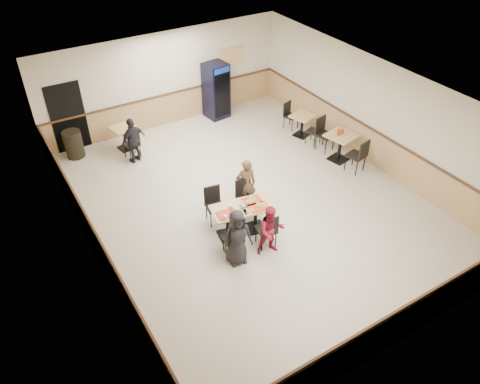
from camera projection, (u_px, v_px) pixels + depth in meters
ground at (250, 202)px, 12.08m from camera, size 10.00×10.00×0.00m
room_shell at (255, 124)px, 14.21m from camera, size 10.00×10.00×10.00m
main_table at (242, 216)px, 10.86m from camera, size 1.50×0.93×0.75m
main_chairs at (240, 217)px, 10.86m from camera, size 1.51×1.83×0.95m
diner_woman_left at (237, 237)px, 9.98m from camera, size 0.72×0.52×1.38m
diner_woman_right at (271, 230)px, 10.26m from camera, size 0.72×0.62×1.25m
diner_man_opposite at (246, 184)px, 11.51m from camera, size 0.59×0.48×1.41m
lone_diner at (133, 140)px, 13.23m from camera, size 0.87×0.56×1.37m
tabletop_clutter at (245, 207)px, 10.67m from camera, size 1.25×0.68×0.12m
side_table_near at (340, 143)px, 13.37m from camera, size 0.92×0.92×0.82m
side_table_near_chair_south at (356, 155)px, 12.94m from camera, size 0.58×0.58×1.04m
side_table_near_chair_north at (325, 134)px, 13.83m from camera, size 0.58×0.58×1.04m
side_table_far at (302, 122)px, 14.54m from camera, size 0.83×0.83×0.70m
side_table_far_chair_south at (314, 131)px, 14.17m from camera, size 0.52×0.52×0.89m
side_table_far_chair_north at (291, 116)px, 14.93m from camera, size 0.52×0.52×0.89m
condiment_caddy at (340, 132)px, 13.17m from camera, size 0.23×0.06×0.20m
back_table at (124, 134)px, 13.91m from camera, size 0.77×0.77×0.72m
back_table_chair_lone at (131, 144)px, 13.53m from camera, size 0.49×0.49×0.91m
pepsi_cooler at (216, 91)px, 15.32m from camera, size 0.77×0.78×1.84m
trash_bin at (74, 144)px, 13.60m from camera, size 0.52×0.52×0.82m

